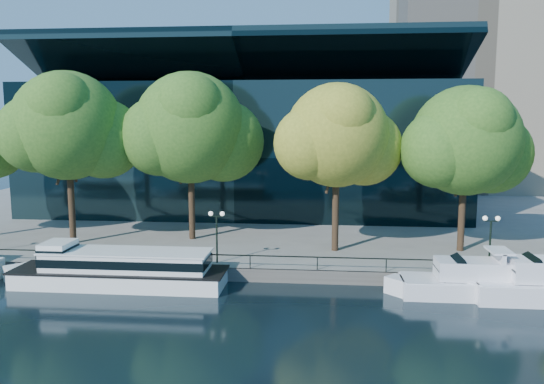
# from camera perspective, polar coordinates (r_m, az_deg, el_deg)

# --- Properties ---
(ground) EXTENTS (160.00, 160.00, 0.00)m
(ground) POSITION_cam_1_polar(r_m,az_deg,el_deg) (37.22, -3.05, -11.01)
(ground) COLOR black
(ground) RESTS_ON ground
(promenade) EXTENTS (90.00, 67.08, 1.00)m
(promenade) POSITION_cam_1_polar(r_m,az_deg,el_deg) (72.32, 1.20, -1.32)
(promenade) COLOR slate
(promenade) RESTS_ON ground
(railing) EXTENTS (88.20, 0.08, 0.99)m
(railing) POSITION_cam_1_polar(r_m,az_deg,el_deg) (39.74, -2.37, -6.86)
(railing) COLOR black
(railing) RESTS_ON promenade
(convention_building) EXTENTS (50.00, 24.57, 21.43)m
(convention_building) POSITION_cam_1_polar(r_m,az_deg,el_deg) (67.35, -2.48, 4.85)
(convention_building) COLOR black
(convention_building) RESTS_ON ground
(tour_boat) EXTENTS (16.85, 3.76, 3.20)m
(tour_boat) POSITION_cam_1_polar(r_m,az_deg,el_deg) (40.33, -16.62, -7.82)
(tour_boat) COLOR white
(tour_boat) RESTS_ON ground
(cruiser_near) EXTENTS (11.50, 2.96, 3.33)m
(cruiser_near) POSITION_cam_1_polar(r_m,az_deg,el_deg) (39.00, 20.67, -9.04)
(cruiser_near) COLOR white
(cruiser_near) RESTS_ON ground
(cruiser_far) EXTENTS (11.32, 3.14, 3.70)m
(cruiser_far) POSITION_cam_1_polar(r_m,az_deg,el_deg) (39.87, 27.25, -8.84)
(cruiser_far) COLOR white
(cruiser_far) RESTS_ON ground
(tree_1) EXTENTS (11.86, 9.73, 15.20)m
(tree_1) POSITION_cam_1_polar(r_m,az_deg,el_deg) (49.66, -20.97, 6.44)
(tree_1) COLOR black
(tree_1) RESTS_ON promenade
(tree_2) EXTENTS (12.60, 10.33, 15.29)m
(tree_2) POSITION_cam_1_polar(r_m,az_deg,el_deg) (48.63, -8.58, 6.59)
(tree_2) COLOR black
(tree_2) RESTS_ON promenade
(tree_3) EXTENTS (10.73, 8.80, 14.00)m
(tree_3) POSITION_cam_1_polar(r_m,az_deg,el_deg) (44.07, 7.21, 5.83)
(tree_3) COLOR black
(tree_3) RESTS_ON promenade
(tree_4) EXTENTS (11.29, 9.26, 13.78)m
(tree_4) POSITION_cam_1_polar(r_m,az_deg,el_deg) (46.55, 20.32, 4.95)
(tree_4) COLOR black
(tree_4) RESTS_ON promenade
(lamp_1) EXTENTS (1.26, 0.36, 4.03)m
(lamp_1) POSITION_cam_1_polar(r_m,az_deg,el_deg) (40.93, -5.98, -3.53)
(lamp_1) COLOR black
(lamp_1) RESTS_ON promenade
(lamp_2) EXTENTS (1.26, 0.36, 4.03)m
(lamp_2) POSITION_cam_1_polar(r_m,az_deg,el_deg) (41.99, 22.47, -3.80)
(lamp_2) COLOR black
(lamp_2) RESTS_ON promenade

